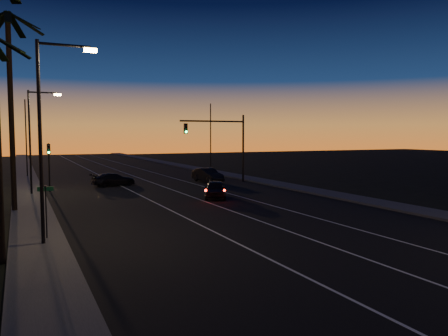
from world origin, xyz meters
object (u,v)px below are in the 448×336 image
signal_mast (223,136)px  cross_car (114,179)px  right_car (208,175)px  lead_car (215,189)px

signal_mast → cross_car: size_ratio=1.56×
right_car → cross_car: (-9.57, 0.73, -0.10)m
signal_mast → right_car: (-1.19, 1.22, -4.05)m
signal_mast → lead_car: bearing=-118.2°
lead_car → right_car: size_ratio=1.03×
signal_mast → cross_car: (-10.76, 1.95, -4.15)m
cross_car → signal_mast: bearing=-10.3°
lead_car → right_car: (3.99, 10.88, 0.04)m
signal_mast → right_car: bearing=134.3°
cross_car → right_car: bearing=-4.4°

